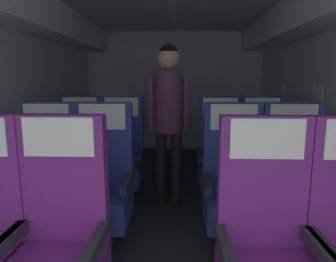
% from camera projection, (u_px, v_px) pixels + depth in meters
% --- Properties ---
extents(ground, '(3.49, 6.04, 0.02)m').
position_uv_depth(ground, '(169.00, 215.00, 2.90)').
color(ground, '#23282D').
extents(fuselage_shell, '(3.37, 5.69, 2.24)m').
position_uv_depth(fuselage_shell, '(170.00, 48.00, 2.87)').
color(fuselage_shell, silver).
rests_on(fuselage_shell, ground).
extents(seat_a_left_aisle, '(0.48, 0.47, 1.14)m').
position_uv_depth(seat_a_left_aisle, '(58.00, 247.00, 1.49)').
color(seat_a_left_aisle, '#38383D').
rests_on(seat_a_left_aisle, ground).
extents(seat_a_right_window, '(0.48, 0.47, 1.14)m').
position_uv_depth(seat_a_right_window, '(266.00, 252.00, 1.44)').
color(seat_a_right_window, '#38383D').
rests_on(seat_a_right_window, ground).
extents(seat_b_left_window, '(0.48, 0.47, 1.14)m').
position_uv_depth(seat_b_left_window, '(46.00, 187.00, 2.33)').
color(seat_b_left_window, '#38383D').
rests_on(seat_b_left_window, ground).
extents(seat_b_left_aisle, '(0.48, 0.47, 1.14)m').
position_uv_depth(seat_b_left_aisle, '(102.00, 188.00, 2.30)').
color(seat_b_left_aisle, '#38383D').
rests_on(seat_b_left_aisle, ground).
extents(seat_b_right_aisle, '(0.48, 0.47, 1.14)m').
position_uv_depth(seat_b_right_aisle, '(293.00, 189.00, 2.28)').
color(seat_b_right_aisle, '#38383D').
rests_on(seat_b_right_aisle, ground).
extents(seat_b_right_window, '(0.48, 0.47, 1.14)m').
position_uv_depth(seat_b_right_window, '(233.00, 189.00, 2.28)').
color(seat_b_right_window, '#38383D').
rests_on(seat_b_right_window, ground).
extents(seat_c_left_window, '(0.48, 0.47, 1.14)m').
position_uv_depth(seat_c_left_window, '(80.00, 158.00, 3.16)').
color(seat_c_left_window, '#38383D').
rests_on(seat_c_left_window, ground).
extents(seat_c_left_aisle, '(0.48, 0.47, 1.14)m').
position_uv_depth(seat_c_left_aisle, '(121.00, 159.00, 3.15)').
color(seat_c_left_aisle, '#38383D').
rests_on(seat_c_left_aisle, ground).
extents(seat_c_right_aisle, '(0.48, 0.47, 1.14)m').
position_uv_depth(seat_c_right_aisle, '(262.00, 160.00, 3.10)').
color(seat_c_right_aisle, '#38383D').
rests_on(seat_c_right_aisle, ground).
extents(seat_c_right_window, '(0.48, 0.47, 1.14)m').
position_uv_depth(seat_c_right_window, '(220.00, 160.00, 3.11)').
color(seat_c_right_window, '#38383D').
rests_on(seat_c_right_window, ground).
extents(flight_attendant, '(0.43, 0.28, 1.66)m').
position_uv_depth(flight_attendant, '(168.00, 108.00, 2.98)').
color(flight_attendant, black).
rests_on(flight_attendant, ground).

